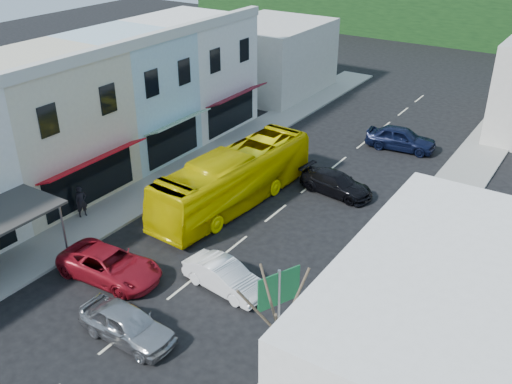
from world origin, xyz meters
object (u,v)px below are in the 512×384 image
object	(u,v)px
car_silver	(127,324)
direction_sign	(278,315)
pedestrian_left	(81,202)
traffic_signal	(504,83)
car_white	(225,276)
street_tree	(280,335)
bus	(234,179)
car_red	(110,265)

from	to	relation	value
car_silver	direction_sign	size ratio (longest dim) A/B	1.11
pedestrian_left	traffic_signal	world-z (taller)	traffic_signal
car_white	direction_sign	size ratio (longest dim) A/B	1.11
car_silver	car_white	xyz separation A→B (m)	(1.33, 4.70, 0.00)
direction_sign	street_tree	distance (m)	2.66
bus	car_silver	world-z (taller)	bus
car_white	bus	bearing A→B (deg)	38.79
pedestrian_left	street_tree	size ratio (longest dim) A/B	0.27
pedestrian_left	bus	bearing A→B (deg)	-21.74
car_red	street_tree	distance (m)	10.78
car_white	car_red	world-z (taller)	same
street_tree	traffic_signal	bearing A→B (deg)	90.85
car_silver	car_white	size ratio (longest dim) A/B	1.00
traffic_signal	pedestrian_left	bearing A→B (deg)	55.39
car_white	car_silver	bearing A→B (deg)	171.15
direction_sign	traffic_signal	distance (m)	33.39
bus	traffic_signal	size ratio (longest dim) A/B	2.32
car_red	car_white	bearing A→B (deg)	-69.72
direction_sign	bus	bearing A→B (deg)	157.04
pedestrian_left	direction_sign	xyz separation A→B (m)	(14.30, -3.22, 0.99)
street_tree	traffic_signal	size ratio (longest dim) A/B	1.26
car_red	pedestrian_left	distance (m)	6.12
car_silver	traffic_signal	size ratio (longest dim) A/B	0.88
car_silver	traffic_signal	world-z (taller)	traffic_signal
pedestrian_left	street_tree	xyz separation A→B (m)	(15.55, -5.25, 2.16)
car_red	direction_sign	bearing A→B (deg)	-94.73
car_silver	street_tree	size ratio (longest dim) A/B	0.70
pedestrian_left	direction_sign	world-z (taller)	direction_sign
pedestrian_left	car_white	bearing A→B (deg)	-71.43
bus	car_silver	bearing A→B (deg)	-72.01
pedestrian_left	street_tree	distance (m)	16.55
car_silver	pedestrian_left	distance (m)	10.45
car_silver	car_white	bearing A→B (deg)	-15.17
car_white	traffic_signal	distance (m)	31.49
bus	car_white	xyz separation A→B (m)	(4.20, -6.77, -0.85)
bus	car_silver	distance (m)	11.85
car_white	traffic_signal	world-z (taller)	traffic_signal
car_silver	direction_sign	bearing A→B (deg)	-65.91
bus	street_tree	size ratio (longest dim) A/B	1.83
bus	pedestrian_left	bearing A→B (deg)	-131.44
pedestrian_left	traffic_signal	size ratio (longest dim) A/B	0.34
car_silver	street_tree	xyz separation A→B (m)	(6.73, 0.35, 2.46)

